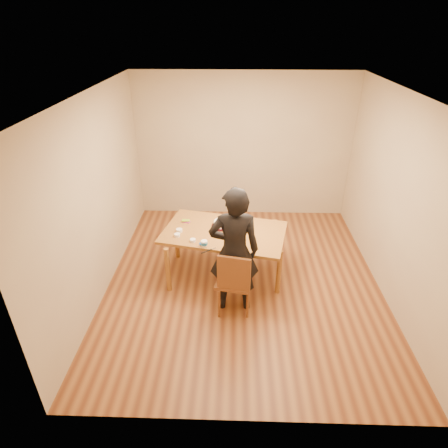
{
  "coord_description": "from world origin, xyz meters",
  "views": [
    {
      "loc": [
        -0.15,
        -4.53,
        3.5
      ],
      "look_at": [
        -0.3,
        0.12,
        0.9
      ],
      "focal_mm": 30.0,
      "sensor_mm": 36.0,
      "label": 1
    }
  ],
  "objects_px": {
    "cake": "(221,223)",
    "person": "(234,251)",
    "dining_chair": "(234,281)",
    "cake_plate": "(221,226)",
    "dining_table": "(224,232)"
  },
  "relations": [
    {
      "from": "person",
      "to": "dining_table",
      "type": "bearing_deg",
      "value": -81.14
    },
    {
      "from": "dining_chair",
      "to": "cake",
      "type": "distance_m",
      "value": 0.99
    },
    {
      "from": "cake_plate",
      "to": "cake",
      "type": "bearing_deg",
      "value": 0.0
    },
    {
      "from": "dining_table",
      "to": "person",
      "type": "height_order",
      "value": "person"
    },
    {
      "from": "dining_table",
      "to": "cake",
      "type": "xyz_separation_m",
      "value": [
        -0.05,
        0.13,
        0.08
      ]
    },
    {
      "from": "dining_table",
      "to": "person",
      "type": "xyz_separation_m",
      "value": [
        0.15,
        -0.73,
        0.16
      ]
    },
    {
      "from": "dining_chair",
      "to": "person",
      "type": "distance_m",
      "value": 0.44
    },
    {
      "from": "cake_plate",
      "to": "person",
      "type": "xyz_separation_m",
      "value": [
        0.2,
        -0.86,
        0.12
      ]
    },
    {
      "from": "dining_chair",
      "to": "person",
      "type": "xyz_separation_m",
      "value": [
        0.0,
        0.05,
        0.44
      ]
    },
    {
      "from": "cake_plate",
      "to": "person",
      "type": "relative_size",
      "value": 0.16
    },
    {
      "from": "cake_plate",
      "to": "dining_chair",
      "type": "bearing_deg",
      "value": -77.6
    },
    {
      "from": "cake_plate",
      "to": "person",
      "type": "height_order",
      "value": "person"
    },
    {
      "from": "cake_plate",
      "to": "cake",
      "type": "relative_size",
      "value": 1.29
    },
    {
      "from": "cake",
      "to": "person",
      "type": "relative_size",
      "value": 0.12
    },
    {
      "from": "person",
      "to": "dining_chair",
      "type": "bearing_deg",
      "value": 87.25
    }
  ]
}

